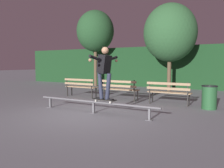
% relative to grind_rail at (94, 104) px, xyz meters
% --- Properties ---
extents(ground_plane, '(90.00, 90.00, 0.00)m').
position_rel_grind_rail_xyz_m(ground_plane, '(0.00, -0.17, -0.29)').
color(ground_plane, slate).
extents(hedge_backdrop, '(24.00, 1.20, 2.64)m').
position_rel_grind_rail_xyz_m(hedge_backdrop, '(0.00, 8.98, 1.03)').
color(hedge_backdrop, '#193D1E').
rests_on(hedge_backdrop, ground).
extents(grind_rail, '(4.32, 0.18, 0.37)m').
position_rel_grind_rail_xyz_m(grind_rail, '(0.00, 0.00, 0.00)').
color(grind_rail, slate).
rests_on(grind_rail, ground).
extents(skateboard, '(0.79, 0.25, 0.09)m').
position_rel_grind_rail_xyz_m(skateboard, '(0.40, 0.00, 0.15)').
color(skateboard, black).
rests_on(skateboard, grind_rail).
extents(skateboarder, '(0.63, 1.41, 1.56)m').
position_rel_grind_rail_xyz_m(skateboarder, '(0.40, -0.00, 1.09)').
color(skateboarder, black).
rests_on(skateboarder, skateboard).
extents(park_bench_leftmost, '(1.60, 0.42, 0.88)m').
position_rel_grind_rail_xyz_m(park_bench_leftmost, '(-2.50, 2.55, 0.24)').
color(park_bench_leftmost, '#282623').
rests_on(park_bench_leftmost, ground).
extents(park_bench_left_center, '(1.60, 0.42, 0.88)m').
position_rel_grind_rail_xyz_m(park_bench_left_center, '(-0.44, 2.55, 0.24)').
color(park_bench_left_center, '#282623').
rests_on(park_bench_left_center, ground).
extents(park_bench_right_center, '(1.60, 0.42, 0.88)m').
position_rel_grind_rail_xyz_m(park_bench_right_center, '(1.61, 2.55, 0.24)').
color(park_bench_right_center, '#282623').
rests_on(park_bench_right_center, ground).
extents(tree_far_left, '(2.53, 2.53, 5.12)m').
position_rel_grind_rail_xyz_m(tree_far_left, '(-4.88, 7.32, 3.42)').
color(tree_far_left, brown).
rests_on(tree_far_left, ground).
extents(tree_behind_benches, '(2.93, 2.93, 4.86)m').
position_rel_grind_rail_xyz_m(tree_behind_benches, '(0.30, 7.08, 2.95)').
color(tree_behind_benches, brown).
rests_on(tree_behind_benches, ground).
extents(trash_can, '(0.52, 0.52, 0.80)m').
position_rel_grind_rail_xyz_m(trash_can, '(3.02, 2.46, 0.12)').
color(trash_can, '#23562D').
rests_on(trash_can, ground).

